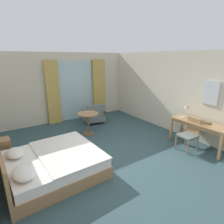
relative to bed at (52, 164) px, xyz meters
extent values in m
cube|color=#334C51|center=(1.58, -0.25, -0.31)|extent=(6.03, 7.96, 0.10)
cube|color=beige|center=(1.58, 3.47, 1.10)|extent=(5.63, 0.12, 2.71)
cube|color=beige|center=(4.34, -0.25, 1.10)|extent=(0.12, 7.56, 2.71)
cube|color=silver|center=(2.12, 3.39, 0.94)|extent=(1.57, 0.02, 2.38)
cube|color=tan|center=(1.11, 3.29, 0.96)|extent=(0.50, 0.10, 2.43)
cube|color=tan|center=(3.13, 3.29, 0.96)|extent=(0.57, 0.10, 2.43)
cube|color=#9E754C|center=(0.07, 0.00, -0.13)|extent=(1.98, 1.88, 0.26)
cube|color=white|center=(0.07, 0.00, 0.10)|extent=(1.92, 1.82, 0.19)
cube|color=#9E754C|center=(-0.92, -0.03, 0.20)|extent=(0.12, 1.85, 0.91)
cube|color=silver|center=(0.38, 0.01, 0.21)|extent=(1.33, 1.83, 0.03)
ellipsoid|color=white|center=(-0.61, -0.46, 0.27)|extent=(0.40, 0.59, 0.14)
ellipsoid|color=white|center=(-0.64, 0.41, 0.27)|extent=(0.37, 0.52, 0.15)
cube|color=#9E754C|center=(-0.86, 1.35, 0.01)|extent=(0.44, 0.37, 0.53)
cube|color=olive|center=(-0.86, 1.16, 0.12)|extent=(0.37, 0.01, 0.13)
cube|color=#9E754C|center=(3.93, -1.03, 0.48)|extent=(0.61, 1.56, 0.04)
cube|color=#9E754C|center=(3.93, -1.03, 0.42)|extent=(0.56, 1.48, 0.08)
cube|color=#9E754C|center=(4.20, -0.28, 0.10)|extent=(0.06, 0.06, 0.72)
cube|color=#9E754C|center=(3.67, -1.78, 0.10)|extent=(0.06, 0.06, 0.72)
cube|color=#9E754C|center=(3.66, -0.28, 0.10)|extent=(0.06, 0.06, 0.72)
cube|color=slate|center=(3.50, -0.96, 0.17)|extent=(0.49, 0.45, 0.04)
cube|color=#9E754C|center=(3.71, -0.97, 0.42)|extent=(0.06, 0.41, 0.46)
cylinder|color=#9E754C|center=(3.29, -0.76, -0.05)|extent=(0.04, 0.04, 0.40)
cylinder|color=#9E754C|center=(3.27, -1.14, -0.05)|extent=(0.04, 0.04, 0.40)
cylinder|color=#9E754C|center=(3.72, -0.78, -0.05)|extent=(0.04, 0.04, 0.40)
cylinder|color=#9E754C|center=(3.70, -1.17, -0.05)|extent=(0.04, 0.04, 0.40)
cylinder|color=#B7B2A8|center=(3.91, -0.49, 0.51)|extent=(0.17, 0.17, 0.02)
cylinder|color=#B7B2A8|center=(3.91, -0.49, 0.66)|extent=(0.02, 0.02, 0.28)
cone|color=#B7B2A8|center=(4.01, -0.50, 0.82)|extent=(0.17, 0.16, 0.13)
cube|color=brown|center=(3.95, -1.15, 0.51)|extent=(0.26, 0.34, 0.03)
cube|color=slate|center=(2.41, 2.50, -0.02)|extent=(0.87, 0.86, 0.27)
cube|color=slate|center=(2.35, 2.20, 0.32)|extent=(0.75, 0.26, 0.42)
cube|color=slate|center=(2.73, 2.44, 0.19)|extent=(0.24, 0.74, 0.16)
cube|color=slate|center=(2.10, 2.56, 0.19)|extent=(0.24, 0.74, 0.16)
cylinder|color=#4C3D2D|center=(2.78, 2.74, -0.21)|extent=(0.04, 0.04, 0.10)
cylinder|color=#4C3D2D|center=(2.17, 2.86, -0.21)|extent=(0.04, 0.04, 0.10)
cylinder|color=#4C3D2D|center=(2.66, 2.14, -0.21)|extent=(0.04, 0.04, 0.10)
cylinder|color=#4C3D2D|center=(2.05, 2.26, -0.21)|extent=(0.04, 0.04, 0.10)
cylinder|color=#9E754C|center=(1.70, 1.56, 0.47)|extent=(0.70, 0.70, 0.03)
cylinder|color=brown|center=(1.70, 1.56, 0.10)|extent=(0.07, 0.07, 0.71)
cylinder|color=brown|center=(1.70, 1.56, -0.24)|extent=(0.38, 0.38, 0.02)
cube|color=silver|center=(4.26, -1.03, 1.30)|extent=(0.02, 0.44, 0.67)
camera|label=1|loc=(-0.88, -3.71, 2.25)|focal=29.52mm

